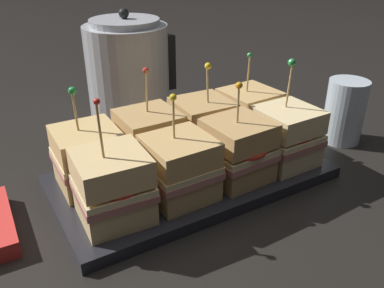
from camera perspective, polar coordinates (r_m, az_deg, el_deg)
ground_plane at (r=0.65m, az=0.00°, el=-5.24°), size 6.00×6.00×0.00m
serving_platter at (r=0.65m, az=0.00°, el=-4.57°), size 0.43×0.22×0.02m
sandwich_front_far_left at (r=0.53m, az=-11.05°, el=-5.91°), size 0.10×0.10×0.17m
sandwich_front_center_left at (r=0.56m, az=-1.76°, el=-3.38°), size 0.09×0.09×0.15m
sandwich_front_center_right at (r=0.61m, az=6.42°, el=-0.87°), size 0.10×0.10×0.15m
sandwich_front_far_right at (r=0.67m, az=13.07°, el=1.07°), size 0.09×0.09×0.17m
sandwich_back_far_left at (r=0.61m, az=-14.39°, el=-1.83°), size 0.09×0.09×0.15m
sandwich_back_center_left at (r=0.64m, az=-5.99°, el=0.51°), size 0.09×0.09×0.16m
sandwich_back_center_right at (r=0.68m, az=1.45°, el=2.39°), size 0.10×0.10×0.16m
sandwich_back_far_right at (r=0.73m, az=7.97°, el=3.95°), size 0.10×0.10×0.16m
kettle_steel at (r=0.86m, az=-8.91°, el=10.04°), size 0.19×0.17×0.23m
drinking_glass at (r=0.81m, az=20.62°, el=4.33°), size 0.07×0.07×0.12m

